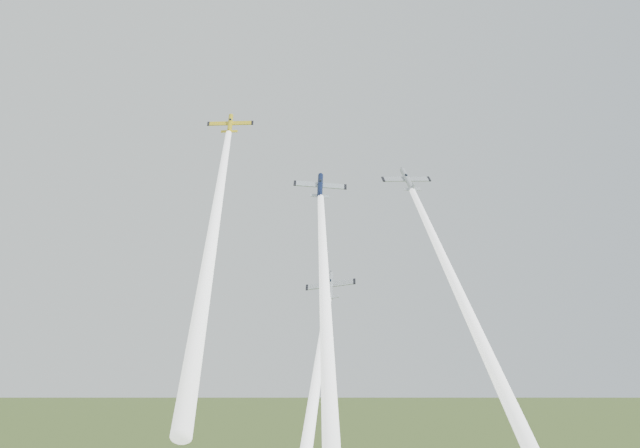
{
  "coord_description": "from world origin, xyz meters",
  "views": [
    {
      "loc": [
        -23.3,
        -119.87,
        75.66
      ],
      "look_at": [
        0.0,
        -6.0,
        92.0
      ],
      "focal_mm": 45.0,
      "sensor_mm": 36.0,
      "label": 1
    }
  ],
  "objects": [
    {
      "name": "smoke_trail_silver_right",
      "position": [
        16.74,
        -24.92,
        74.98
      ],
      "size": [
        2.32,
        54.16,
        49.59
      ],
      "primitive_type": null,
      "rotation": [
        -0.83,
        0.0,
        0.0
      ],
      "color": "white"
    },
    {
      "name": "plane_yellow",
      "position": [
        -12.25,
        6.96,
        109.88
      ],
      "size": [
        8.35,
        7.52,
        6.12
      ],
      "primitive_type": null,
      "rotation": [
        0.74,
        -0.03,
        -0.17
      ],
      "color": "yellow"
    },
    {
      "name": "plane_navy",
      "position": [
        1.07,
        -0.87,
        98.67
      ],
      "size": [
        9.61,
        8.17,
        7.03
      ],
      "primitive_type": null,
      "rotation": [
        0.74,
        0.07,
        -0.17
      ],
      "color": "#0D183C"
    },
    {
      "name": "smoke_trail_yellow",
      "position": [
        -16.62,
        -17.87,
        86.93
      ],
      "size": [
        10.3,
        46.8,
        43.2
      ],
      "primitive_type": null,
      "rotation": [
        -0.83,
        0.0,
        -0.17
      ],
      "color": "white"
    },
    {
      "name": "plane_silver_right",
      "position": [
        16.66,
        3.79,
        101.13
      ],
      "size": [
        8.59,
        6.97,
        6.87
      ],
      "primitive_type": null,
      "rotation": [
        0.74,
        -0.05,
        0.0
      ],
      "color": "#B3BAC2"
    },
    {
      "name": "plane_silver_low",
      "position": [
        1.66,
        -5.42,
        83.01
      ],
      "size": [
        8.58,
        8.5,
        6.65
      ],
      "primitive_type": null,
      "rotation": [
        0.74,
        -0.12,
        -0.34
      ],
      "color": "#A2A9B0"
    },
    {
      "name": "smoke_trail_navy",
      "position": [
        -3.08,
        -24.83,
        76.53
      ],
      "size": [
        9.87,
        45.06,
        41.58
      ],
      "primitive_type": null,
      "rotation": [
        -0.83,
        0.0,
        -0.17
      ],
      "color": "white"
    }
  ]
}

